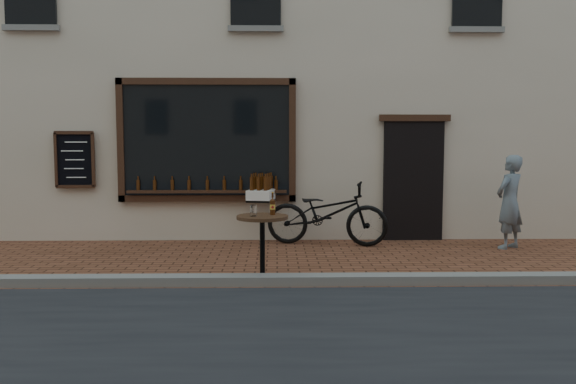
{
  "coord_description": "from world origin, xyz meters",
  "views": [
    {
      "loc": [
        -0.64,
        -6.85,
        1.81
      ],
      "look_at": [
        -0.47,
        1.2,
        1.1
      ],
      "focal_mm": 35.0,
      "sensor_mm": 36.0,
      "label": 1
    }
  ],
  "objects": [
    {
      "name": "shop_building",
      "position": [
        0.0,
        6.5,
        5.0
      ],
      "size": [
        28.0,
        6.2,
        10.0
      ],
      "color": "beige",
      "rests_on": "ground"
    },
    {
      "name": "bistro_table",
      "position": [
        -0.82,
        0.4,
        0.62
      ],
      "size": [
        0.67,
        0.67,
        1.16
      ],
      "color": "black",
      "rests_on": "ground"
    },
    {
      "name": "kerb",
      "position": [
        0.0,
        0.2,
        0.06
      ],
      "size": [
        90.0,
        0.25,
        0.12
      ],
      "primitive_type": "cube",
      "color": "slate",
      "rests_on": "ground"
    },
    {
      "name": "cargo_bicycle",
      "position": [
        0.22,
        2.98,
        0.57
      ],
      "size": [
        2.56,
        1.2,
        1.2
      ],
      "rotation": [
        0.0,
        0.0,
        1.35
      ],
      "color": "black",
      "rests_on": "ground"
    },
    {
      "name": "ground",
      "position": [
        0.0,
        0.0,
        0.0
      ],
      "size": [
        90.0,
        90.0,
        0.0
      ],
      "primitive_type": "plane",
      "color": "brown",
      "rests_on": "ground"
    },
    {
      "name": "pedestrian",
      "position": [
        3.34,
        2.58,
        0.8
      ],
      "size": [
        0.7,
        0.65,
        1.6
      ],
      "primitive_type": "imported",
      "rotation": [
        0.0,
        0.0,
        3.77
      ],
      "color": "slate",
      "rests_on": "ground"
    }
  ]
}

